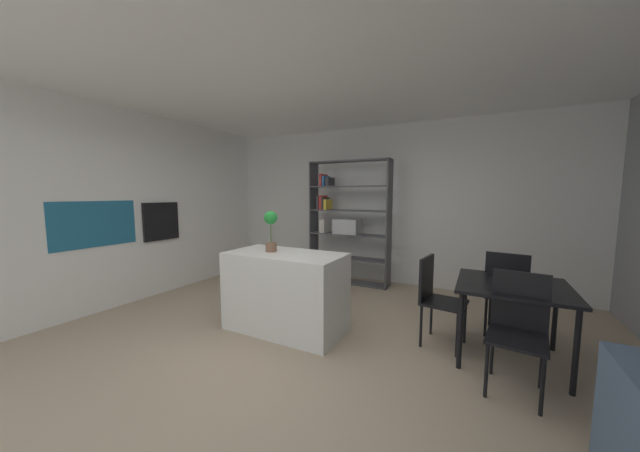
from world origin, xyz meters
TOP-DOWN VIEW (x-y plane):
  - ground_plane at (0.00, 0.00)m, footprint 9.45×9.45m
  - ceiling_slab at (0.00, 0.00)m, footprint 6.87×5.74m
  - back_partition at (0.00, 2.84)m, footprint 6.87×0.06m
  - tall_cabinet_run_left at (-3.05, 0.00)m, footprint 0.65×5.17m
  - cabinet_niche_splashback at (-2.72, -0.41)m, footprint 0.01×1.04m
  - built_in_oven at (-2.71, 0.52)m, footprint 0.06×0.59m
  - kitchen_island at (-0.21, 0.30)m, footprint 1.35×0.70m
  - potted_plant_on_island at (-0.40, 0.30)m, footprint 0.16×0.16m
  - open_bookshelf at (-0.38, 2.44)m, footprint 1.45×0.32m
  - dining_table at (2.07, 0.75)m, footprint 0.95×0.92m
  - dining_chair_near at (2.08, 0.27)m, footprint 0.47×0.50m
  - dining_chair_far at (2.05, 1.23)m, footprint 0.46×0.46m
  - dining_chair_island_side at (1.38, 0.76)m, footprint 0.47×0.47m

SIDE VIEW (x-z plane):
  - ground_plane at x=0.00m, z-range 0.00..0.00m
  - kitchen_island at x=-0.21m, z-range 0.00..0.91m
  - dining_chair_island_side at x=1.38m, z-range 0.09..1.01m
  - dining_chair_near at x=2.08m, z-range 0.08..1.02m
  - dining_chair_far at x=2.05m, z-range 0.08..1.04m
  - dining_table at x=2.07m, z-range 0.29..1.03m
  - open_bookshelf at x=-0.38m, z-range 0.04..2.20m
  - built_in_oven at x=-2.71m, z-range 0.86..1.45m
  - cabinet_niche_splashback at x=-2.72m, z-range 0.89..1.49m
  - potted_plant_on_island at x=-0.40m, z-range 0.96..1.44m
  - back_partition at x=0.00m, z-range 0.00..2.78m
  - tall_cabinet_run_left at x=-3.05m, z-range 0.00..2.78m
  - ceiling_slab at x=0.00m, z-range 2.78..2.84m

